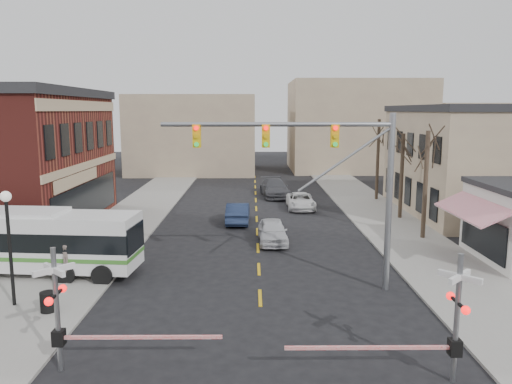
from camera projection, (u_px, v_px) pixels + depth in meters
ground at (261, 317)px, 19.79m from camera, size 160.00×160.00×0.00m
sidewalk_west at (137, 213)px, 39.44m from camera, size 5.00×60.00×0.12m
sidewalk_east at (376, 213)px, 39.59m from camera, size 5.00×60.00×0.12m
tree_east_a at (425, 185)px, 31.15m from camera, size 0.28×0.28×6.75m
tree_east_b at (402, 176)px, 37.11m from camera, size 0.28×0.28×6.30m
tree_east_c at (378, 159)px, 44.93m from camera, size 0.28×0.28×7.20m
transit_bus at (17, 240)px, 24.67m from camera, size 12.25×3.72×3.10m
traffic_signal_mast at (327, 165)px, 21.87m from camera, size 10.18×0.30×8.00m
rr_crossing_west at (71, 311)px, 15.40m from camera, size 5.60×1.36×4.00m
rr_crossing_east at (442, 320)px, 14.75m from camera, size 5.60×1.36×4.00m
street_lamp at (8, 225)px, 20.14m from camera, size 0.44×0.44×4.79m
trash_bin at (48, 302)px, 19.95m from camera, size 0.60×0.60×0.82m
car_a at (272, 231)px, 30.75m from camera, size 1.86×4.34×1.46m
car_b at (238, 213)px, 36.18m from camera, size 1.67×4.60×1.51m
car_c at (301, 201)px, 41.37m from camera, size 2.21×4.76×1.32m
car_d at (275, 188)px, 47.19m from camera, size 2.91×5.95×1.67m
pedestrian_near at (68, 263)px, 23.33m from camera, size 0.67×0.79×1.85m
pedestrian_far at (61, 239)px, 27.91m from camera, size 1.06×1.09×1.78m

